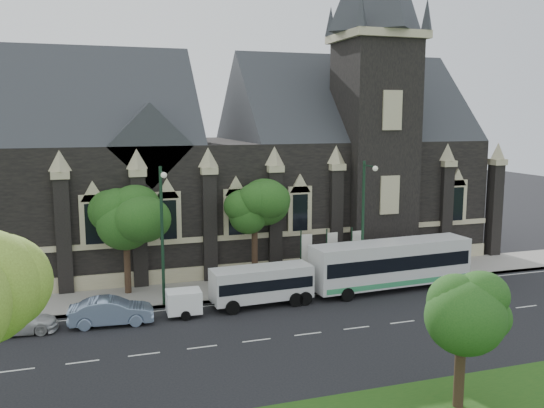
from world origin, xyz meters
name	(u,v)px	position (x,y,z in m)	size (l,w,h in m)	color
ground	(257,340)	(0.00, 0.00, 0.00)	(160.00, 160.00, 0.00)	black
sidewalk	(218,290)	(0.00, 9.50, 0.07)	(80.00, 5.00, 0.15)	gray
museum	(251,162)	(5.12, 18.78, 8.17)	(40.00, 17.70, 29.90)	black
tree_park_east	(464,299)	(6.18, -9.32, 4.62)	(3.40, 3.40, 6.28)	black
tree_walk_right	(256,204)	(3.21, 10.71, 5.82)	(4.08, 4.08, 7.80)	black
tree_walk_left	(128,211)	(-5.80, 10.70, 5.73)	(3.91, 3.91, 7.64)	black
street_lamp_near	(364,217)	(10.00, 7.09, 5.11)	(0.36, 1.88, 9.00)	#15311F
street_lamp_mid	(162,229)	(-4.00, 7.09, 5.11)	(0.36, 1.88, 9.00)	#15311F
banner_flag_left	(305,252)	(6.29, 9.00, 2.38)	(0.90, 0.10, 4.00)	#15311F
banner_flag_center	(330,250)	(8.29, 9.00, 2.38)	(0.90, 0.10, 4.00)	#15311F
banner_flag_right	(355,248)	(10.29, 9.00, 2.38)	(0.90, 0.10, 4.00)	#15311F
tour_coach	(391,264)	(11.64, 6.03, 1.87)	(11.85, 3.27, 3.42)	silver
shuttle_bus	(262,283)	(2.03, 5.57, 1.46)	(6.61, 2.62, 2.51)	silver
box_trailer	(184,302)	(-3.10, 5.07, 0.91)	(3.04, 1.78, 1.61)	white
sedan	(111,311)	(-7.36, 4.97, 0.79)	(1.68, 4.82, 1.59)	#7C93B4
car_far_white	(15,322)	(-12.56, 5.22, 0.66)	(1.86, 4.58, 1.33)	silver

